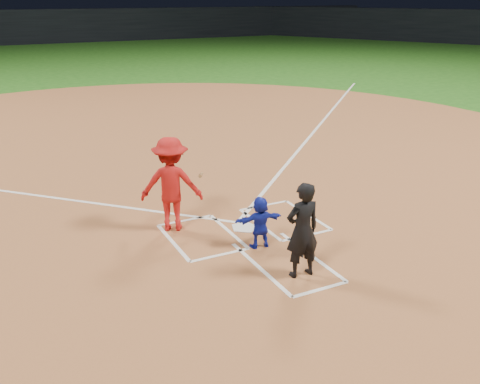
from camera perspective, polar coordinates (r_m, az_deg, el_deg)
name	(u,v)px	position (r m, az deg, el deg)	size (l,w,h in m)	color
ground	(244,228)	(11.29, 0.46, -3.89)	(120.00, 120.00, 0.00)	#205715
home_plate_dirt	(155,155)	(16.53, -9.05, 3.87)	(28.00, 28.00, 0.01)	#935630
stadium_wall_far	(16,27)	(57.43, -22.76, 15.91)	(80.00, 1.20, 3.20)	black
home_plate	(244,227)	(11.28, 0.46, -3.79)	(0.60, 0.60, 0.02)	silver
catcher	(260,222)	(10.27, 2.16, -3.23)	(0.96, 0.30, 1.03)	#1523B0
umpire	(302,230)	(9.16, 6.68, -4.08)	(0.63, 0.41, 1.72)	black
chalk_markings	(163,161)	(15.88, -8.25, 3.26)	(28.35, 17.32, 0.01)	white
batter_at_plate	(171,184)	(10.98, -7.35, 0.82)	(1.54, 1.19, 1.97)	red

